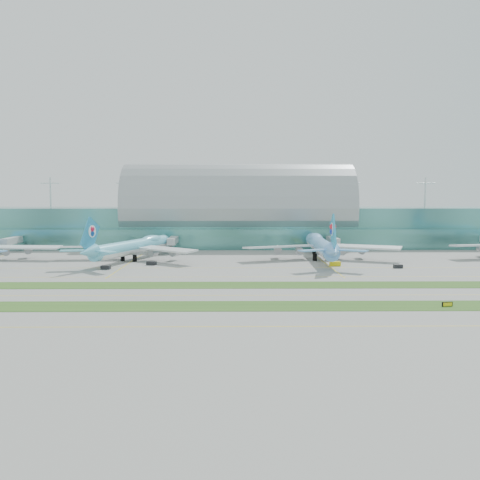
{
  "coord_description": "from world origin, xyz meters",
  "views": [
    {
      "loc": [
        -2.32,
        -155.77,
        27.16
      ],
      "look_at": [
        0.0,
        55.0,
        9.0
      ],
      "focal_mm": 40.0,
      "sensor_mm": 36.0,
      "label": 1
    }
  ],
  "objects_px": {
    "terminal": "(239,218)",
    "taxiway_sign_east": "(447,304)",
    "airliner_c": "(321,245)",
    "airliner_b": "(133,246)"
  },
  "relations": [
    {
      "from": "terminal",
      "to": "taxiway_sign_east",
      "type": "xyz_separation_m",
      "value": [
        49.23,
        -157.85,
        -13.65
      ]
    },
    {
      "from": "airliner_c",
      "to": "airliner_b",
      "type": "bearing_deg",
      "value": -177.41
    },
    {
      "from": "airliner_b",
      "to": "terminal",
      "type": "bearing_deg",
      "value": 75.12
    },
    {
      "from": "airliner_c",
      "to": "taxiway_sign_east",
      "type": "distance_m",
      "value": 94.77
    },
    {
      "from": "terminal",
      "to": "taxiway_sign_east",
      "type": "height_order",
      "value": "terminal"
    },
    {
      "from": "terminal",
      "to": "taxiway_sign_east",
      "type": "bearing_deg",
      "value": -72.68
    },
    {
      "from": "airliner_c",
      "to": "taxiway_sign_east",
      "type": "bearing_deg",
      "value": -78.77
    },
    {
      "from": "taxiway_sign_east",
      "to": "airliner_c",
      "type": "bearing_deg",
      "value": 88.87
    },
    {
      "from": "airliner_b",
      "to": "airliner_c",
      "type": "bearing_deg",
      "value": 19.64
    },
    {
      "from": "airliner_b",
      "to": "taxiway_sign_east",
      "type": "height_order",
      "value": "airliner_b"
    }
  ]
}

